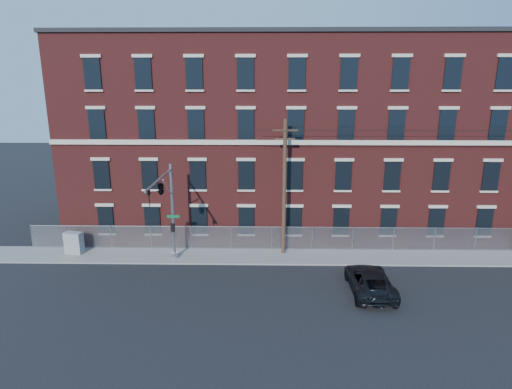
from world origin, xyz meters
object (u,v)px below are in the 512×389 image
object	(u,v)px
utility_pole_near	(284,185)
pickup_truck	(370,281)
traffic_signal_mast	(164,196)
utility_cabinet	(74,243)

from	to	relation	value
utility_pole_near	pickup_truck	distance (m)	9.06
utility_pole_near	pickup_truck	bearing A→B (deg)	-49.66
traffic_signal_mast	utility_cabinet	distance (m)	9.43
traffic_signal_mast	pickup_truck	bearing A→B (deg)	-10.97
traffic_signal_mast	pickup_truck	xyz separation A→B (m)	(13.05, -2.53, -4.65)
traffic_signal_mast	utility_cabinet	size ratio (longest dim) A/B	4.28
traffic_signal_mast	utility_cabinet	world-z (taller)	traffic_signal_mast
pickup_truck	utility_cabinet	bearing A→B (deg)	-14.37
pickup_truck	utility_cabinet	xyz separation A→B (m)	(-20.78, 5.57, 0.20)
pickup_truck	utility_cabinet	distance (m)	21.52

